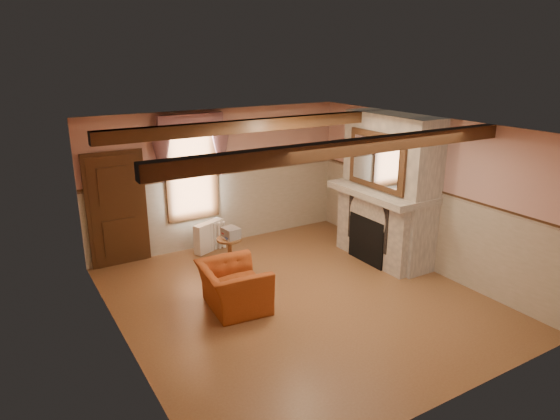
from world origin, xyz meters
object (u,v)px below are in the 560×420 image
bowl (384,187)px  radiator (209,236)px  side_table (230,252)px  oil_lamp (369,177)px  mantel_clock (355,175)px  armchair (233,287)px

bowl → radiator: bearing=140.9°
radiator → bowl: bearing=-62.7°
side_table → oil_lamp: (2.62, -0.82, 1.29)m
side_table → oil_lamp: bearing=-17.4°
bowl → mantel_clock: mantel_clock is taller
side_table → oil_lamp: oil_lamp is taller
radiator → bowl: (2.65, -2.15, 1.16)m
side_table → bowl: (2.62, -1.25, 1.19)m
mantel_clock → side_table: bearing=171.6°
side_table → radiator: bearing=92.1°
radiator → oil_lamp: bearing=-56.7°
side_table → radiator: size_ratio=0.79×
radiator → oil_lamp: 3.40m
armchair → side_table: armchair is taller
side_table → radiator: (-0.03, 0.91, 0.02)m
armchair → bowl: bowl is taller
mantel_clock → armchair: bearing=-161.2°
mantel_clock → oil_lamp: (0.00, -0.43, 0.04)m
armchair → oil_lamp: size_ratio=3.91×
bowl → oil_lamp: (0.00, 0.43, 0.10)m
armchair → radiator: armchair is taller
armchair → mantel_clock: size_ratio=4.56×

